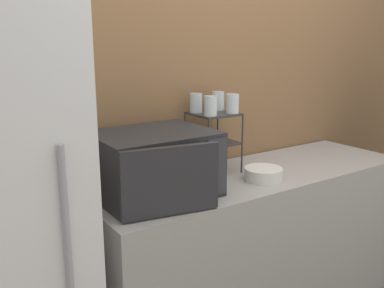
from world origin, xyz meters
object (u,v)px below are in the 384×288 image
at_px(glass_front_right, 233,104).
at_px(glass_back_left, 196,103).
at_px(glass_front_left, 211,106).
at_px(microwave, 154,164).
at_px(dish_rack, 213,130).
at_px(glass_back_right, 218,101).
at_px(bowl, 263,174).

bearing_deg(glass_front_right, glass_back_left, 136.74).
bearing_deg(glass_front_right, glass_front_left, 178.21).
relative_size(microwave, glass_back_left, 5.32).
xyz_separation_m(glass_front_left, glass_front_right, (0.15, -0.00, 0.00)).
distance_m(dish_rack, glass_back_left, 0.18).
height_order(dish_rack, glass_back_left, glass_back_left).
bearing_deg(glass_front_right, microwave, -171.33).
height_order(glass_front_left, glass_back_right, same).
xyz_separation_m(dish_rack, bowl, (0.13, -0.28, -0.21)).
bearing_deg(bowl, glass_back_right, 98.02).
relative_size(microwave, glass_back_right, 5.32).
height_order(glass_front_left, glass_front_right, same).
distance_m(glass_back_right, glass_back_left, 0.15).
distance_m(microwave, dish_rack, 0.50).
bearing_deg(glass_back_left, microwave, -150.65).
xyz_separation_m(dish_rack, glass_front_right, (0.08, -0.07, 0.15)).
xyz_separation_m(dish_rack, glass_front_left, (-0.07, -0.07, 0.15)).
xyz_separation_m(dish_rack, glass_back_right, (0.08, 0.07, 0.15)).
relative_size(microwave, dish_rack, 1.66).
bearing_deg(glass_back_left, bowl, -59.73).
height_order(microwave, glass_back_left, glass_back_left).
bearing_deg(glass_front_left, glass_back_right, 41.30).
bearing_deg(dish_rack, glass_front_left, -136.89).
bearing_deg(glass_back_right, bowl, -81.98).
relative_size(glass_front_right, bowl, 0.52).
relative_size(microwave, glass_front_right, 5.32).
distance_m(dish_rack, glass_back_right, 0.18).
xyz_separation_m(microwave, glass_back_left, (0.39, 0.22, 0.24)).
bearing_deg(microwave, dish_rack, 18.27).
bearing_deg(glass_back_left, glass_front_left, -89.62).
relative_size(glass_front_right, glass_back_left, 1.00).
bearing_deg(glass_back_right, microwave, -158.03).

